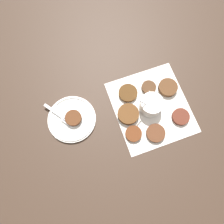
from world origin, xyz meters
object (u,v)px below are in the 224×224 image
at_px(fritter_on_plate, 73,118).
at_px(fork, 63,117).
at_px(sauce_bowl, 151,105).
at_px(serving_plate, 72,119).

xyz_separation_m(fritter_on_plate, fork, (0.01, 0.04, -0.01)).
relative_size(sauce_bowl, fork, 0.93).
bearing_deg(fork, serving_plate, -106.83).
xyz_separation_m(sauce_bowl, serving_plate, (-0.00, 0.33, -0.02)).
height_order(sauce_bowl, fritter_on_plate, sauce_bowl).
relative_size(fritter_on_plate, fork, 0.52).
xyz_separation_m(serving_plate, fork, (0.01, 0.03, 0.01)).
bearing_deg(fork, fritter_on_plate, -104.94).
bearing_deg(fritter_on_plate, serving_plate, 82.46).
distance_m(sauce_bowl, serving_plate, 0.33).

